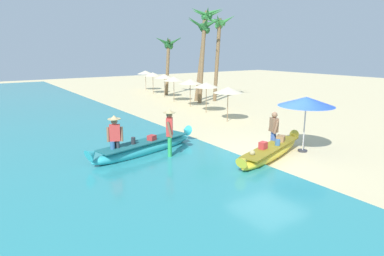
{
  "coord_description": "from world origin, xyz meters",
  "views": [
    {
      "loc": [
        -9.16,
        -8.24,
        3.84
      ],
      "look_at": [
        -2.12,
        2.1,
        0.9
      ],
      "focal_mm": 30.98,
      "sensor_mm": 36.0,
      "label": 1
    }
  ],
  "objects_px": {
    "palm_tree_tall_inland": "(219,33)",
    "palm_tree_mid_cluster": "(204,34)",
    "palm_tree_leaning_seaward": "(205,25)",
    "palm_tree_far_behind": "(168,48)",
    "person_vendor_hatted": "(170,130)",
    "boat_yellow_foreground": "(271,152)",
    "patio_umbrella_large": "(306,102)",
    "person_tourist_customer": "(274,129)",
    "person_vendor_assistant": "(115,136)",
    "boat_cyan_midground": "(145,147)"
  },
  "relations": [
    {
      "from": "patio_umbrella_large",
      "to": "palm_tree_tall_inland",
      "type": "relative_size",
      "value": 0.33
    },
    {
      "from": "person_vendor_hatted",
      "to": "boat_cyan_midground",
      "type": "bearing_deg",
      "value": 122.32
    },
    {
      "from": "patio_umbrella_large",
      "to": "palm_tree_far_behind",
      "type": "relative_size",
      "value": 0.42
    },
    {
      "from": "person_tourist_customer",
      "to": "palm_tree_tall_inland",
      "type": "distance_m",
      "value": 14.12
    },
    {
      "from": "boat_yellow_foreground",
      "to": "palm_tree_tall_inland",
      "type": "height_order",
      "value": "palm_tree_tall_inland"
    },
    {
      "from": "boat_cyan_midground",
      "to": "palm_tree_mid_cluster",
      "type": "bearing_deg",
      "value": 44.18
    },
    {
      "from": "person_vendor_assistant",
      "to": "boat_cyan_midground",
      "type": "bearing_deg",
      "value": 9.96
    },
    {
      "from": "boat_yellow_foreground",
      "to": "palm_tree_tall_inland",
      "type": "relative_size",
      "value": 0.7
    },
    {
      "from": "patio_umbrella_large",
      "to": "palm_tree_leaning_seaward",
      "type": "height_order",
      "value": "palm_tree_leaning_seaward"
    },
    {
      "from": "person_vendor_hatted",
      "to": "palm_tree_tall_inland",
      "type": "xyz_separation_m",
      "value": [
        10.36,
        10.23,
        4.03
      ]
    },
    {
      "from": "patio_umbrella_large",
      "to": "palm_tree_tall_inland",
      "type": "distance_m",
      "value": 13.97
    },
    {
      "from": "boat_yellow_foreground",
      "to": "person_vendor_hatted",
      "type": "relative_size",
      "value": 2.47
    },
    {
      "from": "boat_cyan_midground",
      "to": "patio_umbrella_large",
      "type": "bearing_deg",
      "value": -29.97
    },
    {
      "from": "palm_tree_leaning_seaward",
      "to": "palm_tree_far_behind",
      "type": "distance_m",
      "value": 4.63
    },
    {
      "from": "boat_cyan_midground",
      "to": "person_tourist_customer",
      "type": "height_order",
      "value": "person_tourist_customer"
    },
    {
      "from": "person_vendor_hatted",
      "to": "person_tourist_customer",
      "type": "relative_size",
      "value": 1.17
    },
    {
      "from": "person_vendor_hatted",
      "to": "palm_tree_tall_inland",
      "type": "height_order",
      "value": "palm_tree_tall_inland"
    },
    {
      "from": "palm_tree_tall_inland",
      "to": "person_vendor_hatted",
      "type": "bearing_deg",
      "value": -135.35
    },
    {
      "from": "palm_tree_tall_inland",
      "to": "palm_tree_mid_cluster",
      "type": "bearing_deg",
      "value": -170.33
    },
    {
      "from": "boat_cyan_midground",
      "to": "palm_tree_tall_inland",
      "type": "bearing_deg",
      "value": 40.61
    },
    {
      "from": "boat_yellow_foreground",
      "to": "patio_umbrella_large",
      "type": "distance_m",
      "value": 2.38
    },
    {
      "from": "boat_cyan_midground",
      "to": "palm_tree_far_behind",
      "type": "bearing_deg",
      "value": 56.62
    },
    {
      "from": "boat_cyan_midground",
      "to": "person_tourist_customer",
      "type": "xyz_separation_m",
      "value": [
        4.29,
        -2.39,
        0.58
      ]
    },
    {
      "from": "boat_yellow_foreground",
      "to": "palm_tree_mid_cluster",
      "type": "relative_size",
      "value": 0.72
    },
    {
      "from": "boat_yellow_foreground",
      "to": "patio_umbrella_large",
      "type": "xyz_separation_m",
      "value": [
        1.67,
        -0.08,
        1.69
      ]
    },
    {
      "from": "person_vendor_hatted",
      "to": "patio_umbrella_large",
      "type": "height_order",
      "value": "patio_umbrella_large"
    },
    {
      "from": "palm_tree_leaning_seaward",
      "to": "palm_tree_tall_inland",
      "type": "bearing_deg",
      "value": -52.3
    },
    {
      "from": "person_vendor_hatted",
      "to": "palm_tree_far_behind",
      "type": "xyz_separation_m",
      "value": [
        8.97,
        15.33,
        3.01
      ]
    },
    {
      "from": "person_vendor_assistant",
      "to": "palm_tree_far_behind",
      "type": "relative_size",
      "value": 0.33
    },
    {
      "from": "boat_yellow_foreground",
      "to": "person_vendor_assistant",
      "type": "xyz_separation_m",
      "value": [
        -4.83,
        2.74,
        0.71
      ]
    },
    {
      "from": "boat_yellow_foreground",
      "to": "palm_tree_far_behind",
      "type": "bearing_deg",
      "value": 71.18
    },
    {
      "from": "person_vendor_assistant",
      "to": "palm_tree_tall_inland",
      "type": "height_order",
      "value": "palm_tree_tall_inland"
    },
    {
      "from": "palm_tree_leaning_seaward",
      "to": "palm_tree_mid_cluster",
      "type": "relative_size",
      "value": 1.13
    },
    {
      "from": "palm_tree_tall_inland",
      "to": "boat_yellow_foreground",
      "type": "bearing_deg",
      "value": -120.74
    },
    {
      "from": "patio_umbrella_large",
      "to": "person_tourist_customer",
      "type": "bearing_deg",
      "value": 146.25
    },
    {
      "from": "person_vendor_hatted",
      "to": "palm_tree_leaning_seaward",
      "type": "relative_size",
      "value": 0.26
    },
    {
      "from": "palm_tree_leaning_seaward",
      "to": "patio_umbrella_large",
      "type": "bearing_deg",
      "value": -110.78
    },
    {
      "from": "palm_tree_tall_inland",
      "to": "palm_tree_leaning_seaward",
      "type": "bearing_deg",
      "value": 127.7
    },
    {
      "from": "palm_tree_tall_inland",
      "to": "person_tourist_customer",
      "type": "bearing_deg",
      "value": -119.41
    },
    {
      "from": "palm_tree_tall_inland",
      "to": "palm_tree_leaning_seaward",
      "type": "height_order",
      "value": "palm_tree_leaning_seaward"
    },
    {
      "from": "person_vendor_assistant",
      "to": "palm_tree_tall_inland",
      "type": "xyz_separation_m",
      "value": [
        12.14,
        9.57,
        4.11
      ]
    },
    {
      "from": "boat_cyan_midground",
      "to": "patio_umbrella_large",
      "type": "height_order",
      "value": "patio_umbrella_large"
    },
    {
      "from": "person_vendor_hatted",
      "to": "person_tourist_customer",
      "type": "distance_m",
      "value": 4.03
    },
    {
      "from": "person_vendor_hatted",
      "to": "palm_tree_tall_inland",
      "type": "distance_m",
      "value": 15.1
    },
    {
      "from": "person_vendor_assistant",
      "to": "palm_tree_tall_inland",
      "type": "distance_m",
      "value": 16.0
    },
    {
      "from": "person_vendor_assistant",
      "to": "palm_tree_mid_cluster",
      "type": "distance_m",
      "value": 14.66
    },
    {
      "from": "boat_yellow_foreground",
      "to": "patio_umbrella_large",
      "type": "relative_size",
      "value": 2.12
    },
    {
      "from": "boat_yellow_foreground",
      "to": "patio_umbrella_large",
      "type": "bearing_deg",
      "value": -2.9
    },
    {
      "from": "palm_tree_tall_inland",
      "to": "palm_tree_leaning_seaward",
      "type": "distance_m",
      "value": 1.18
    },
    {
      "from": "person_vendor_assistant",
      "to": "palm_tree_mid_cluster",
      "type": "xyz_separation_m",
      "value": [
        10.59,
        9.31,
        4.04
      ]
    }
  ]
}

